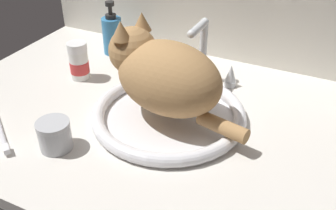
{
  "coord_description": "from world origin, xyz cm",
  "views": [
    {
      "loc": [
        37.44,
        -65.57,
        54.51
      ],
      "look_at": [
        5.89,
        -0.35,
        7.0
      ],
      "focal_mm": 41.03,
      "sensor_mm": 36.0,
      "label": 1
    }
  ],
  "objects_px": {
    "soap_pump_bottle": "(112,34)",
    "metal_jar": "(55,135)",
    "sink_basin": "(168,115)",
    "faucet": "(201,58)",
    "toothbrush": "(1,133)",
    "cat": "(160,73)",
    "amber_bottle": "(129,51)",
    "pill_bottle": "(79,62)"
  },
  "relations": [
    {
      "from": "soap_pump_bottle",
      "to": "toothbrush",
      "type": "height_order",
      "value": "soap_pump_bottle"
    },
    {
      "from": "amber_bottle",
      "to": "soap_pump_bottle",
      "type": "bearing_deg",
      "value": 148.15
    },
    {
      "from": "amber_bottle",
      "to": "toothbrush",
      "type": "distance_m",
      "value": 0.41
    },
    {
      "from": "soap_pump_bottle",
      "to": "cat",
      "type": "bearing_deg",
      "value": -40.46
    },
    {
      "from": "metal_jar",
      "to": "toothbrush",
      "type": "height_order",
      "value": "metal_jar"
    },
    {
      "from": "sink_basin",
      "to": "faucet",
      "type": "xyz_separation_m",
      "value": [
        -0.0,
        0.2,
        0.06
      ]
    },
    {
      "from": "cat",
      "to": "amber_bottle",
      "type": "bearing_deg",
      "value": 135.99
    },
    {
      "from": "amber_bottle",
      "to": "metal_jar",
      "type": "height_order",
      "value": "amber_bottle"
    },
    {
      "from": "soap_pump_bottle",
      "to": "metal_jar",
      "type": "xyz_separation_m",
      "value": [
        0.14,
        -0.44,
        -0.03
      ]
    },
    {
      "from": "sink_basin",
      "to": "toothbrush",
      "type": "relative_size",
      "value": 2.43
    },
    {
      "from": "cat",
      "to": "faucet",
      "type": "bearing_deg",
      "value": 83.99
    },
    {
      "from": "cat",
      "to": "metal_jar",
      "type": "distance_m",
      "value": 0.26
    },
    {
      "from": "soap_pump_bottle",
      "to": "metal_jar",
      "type": "relative_size",
      "value": 2.32
    },
    {
      "from": "faucet",
      "to": "cat",
      "type": "height_order",
      "value": "cat"
    },
    {
      "from": "amber_bottle",
      "to": "metal_jar",
      "type": "distance_m",
      "value": 0.39
    },
    {
      "from": "amber_bottle",
      "to": "soap_pump_bottle",
      "type": "relative_size",
      "value": 0.67
    },
    {
      "from": "sink_basin",
      "to": "faucet",
      "type": "bearing_deg",
      "value": 90.0
    },
    {
      "from": "pill_bottle",
      "to": "toothbrush",
      "type": "distance_m",
      "value": 0.29
    },
    {
      "from": "faucet",
      "to": "soap_pump_bottle",
      "type": "bearing_deg",
      "value": 171.04
    },
    {
      "from": "sink_basin",
      "to": "metal_jar",
      "type": "relative_size",
      "value": 5.14
    },
    {
      "from": "pill_bottle",
      "to": "metal_jar",
      "type": "xyz_separation_m",
      "value": [
        0.14,
        -0.27,
        -0.02
      ]
    },
    {
      "from": "sink_basin",
      "to": "cat",
      "type": "relative_size",
      "value": 0.99
    },
    {
      "from": "metal_jar",
      "to": "toothbrush",
      "type": "relative_size",
      "value": 0.47
    },
    {
      "from": "pill_bottle",
      "to": "amber_bottle",
      "type": "bearing_deg",
      "value": 52.85
    },
    {
      "from": "cat",
      "to": "toothbrush",
      "type": "height_order",
      "value": "cat"
    },
    {
      "from": "faucet",
      "to": "cat",
      "type": "bearing_deg",
      "value": -96.01
    },
    {
      "from": "pill_bottle",
      "to": "metal_jar",
      "type": "distance_m",
      "value": 0.3
    },
    {
      "from": "faucet",
      "to": "pill_bottle",
      "type": "relative_size",
      "value": 1.86
    },
    {
      "from": "sink_basin",
      "to": "pill_bottle",
      "type": "distance_m",
      "value": 0.31
    },
    {
      "from": "sink_basin",
      "to": "cat",
      "type": "xyz_separation_m",
      "value": [
        -0.02,
        0.0,
        0.1
      ]
    },
    {
      "from": "toothbrush",
      "to": "metal_jar",
      "type": "bearing_deg",
      "value": 8.39
    },
    {
      "from": "toothbrush",
      "to": "amber_bottle",
      "type": "bearing_deg",
      "value": 77.74
    },
    {
      "from": "metal_jar",
      "to": "amber_bottle",
      "type": "bearing_deg",
      "value": 97.12
    },
    {
      "from": "toothbrush",
      "to": "soap_pump_bottle",
      "type": "bearing_deg",
      "value": 90.83
    },
    {
      "from": "amber_bottle",
      "to": "cat",
      "type": "bearing_deg",
      "value": -44.01
    },
    {
      "from": "pill_bottle",
      "to": "soap_pump_bottle",
      "type": "bearing_deg",
      "value": 91.99
    },
    {
      "from": "soap_pump_bottle",
      "to": "metal_jar",
      "type": "height_order",
      "value": "soap_pump_bottle"
    },
    {
      "from": "cat",
      "to": "pill_bottle",
      "type": "relative_size",
      "value": 3.46
    },
    {
      "from": "pill_bottle",
      "to": "toothbrush",
      "type": "bearing_deg",
      "value": -89.88
    },
    {
      "from": "cat",
      "to": "amber_bottle",
      "type": "xyz_separation_m",
      "value": [
        -0.19,
        0.19,
        -0.06
      ]
    },
    {
      "from": "faucet",
      "to": "pill_bottle",
      "type": "distance_m",
      "value": 0.33
    },
    {
      "from": "sink_basin",
      "to": "metal_jar",
      "type": "xyz_separation_m",
      "value": [
        -0.17,
        -0.19,
        0.02
      ]
    }
  ]
}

